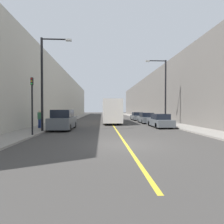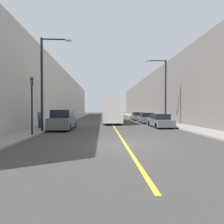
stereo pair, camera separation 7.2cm
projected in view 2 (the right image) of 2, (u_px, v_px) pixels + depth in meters
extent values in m
plane|color=#3F3D3A|center=(125.00, 144.00, 10.08)|extent=(200.00, 200.00, 0.00)
cube|color=gray|center=(74.00, 118.00, 39.62)|extent=(2.73, 72.00, 0.13)
cube|color=gray|center=(142.00, 118.00, 40.45)|extent=(2.73, 72.00, 0.13)
cube|color=#B7B2A3|center=(59.00, 96.00, 39.36)|extent=(4.00, 72.00, 10.07)
cube|color=#66605B|center=(156.00, 97.00, 40.55)|extent=(4.00, 72.00, 9.72)
cube|color=gold|center=(108.00, 118.00, 40.04)|extent=(0.16, 72.00, 0.01)
cube|color=silver|center=(111.00, 111.00, 26.77)|extent=(2.44, 11.67, 3.02)
cube|color=black|center=(113.00, 107.00, 20.96)|extent=(2.07, 0.04, 1.36)
cylinder|color=black|center=(105.00, 121.00, 23.13)|extent=(0.54, 1.00, 1.00)
cylinder|color=black|center=(119.00, 121.00, 23.23)|extent=(0.54, 1.00, 1.00)
cylinder|color=black|center=(104.00, 118.00, 30.35)|extent=(0.54, 1.00, 1.00)
cylinder|color=black|center=(115.00, 118.00, 30.45)|extent=(0.54, 1.00, 1.00)
cube|color=#51565B|center=(63.00, 122.00, 17.43)|extent=(1.98, 4.86, 1.01)
cube|color=black|center=(63.00, 114.00, 17.18)|extent=(1.74, 2.67, 0.76)
cube|color=black|center=(57.00, 122.00, 15.04)|extent=(1.69, 0.04, 0.45)
cylinder|color=black|center=(51.00, 128.00, 15.89)|extent=(0.44, 0.68, 0.68)
cylinder|color=black|center=(68.00, 128.00, 15.98)|extent=(0.44, 0.68, 0.68)
cylinder|color=black|center=(59.00, 125.00, 18.90)|extent=(0.44, 0.68, 0.68)
cylinder|color=black|center=(74.00, 125.00, 18.98)|extent=(0.44, 0.68, 0.68)
cube|color=#51565B|center=(160.00, 122.00, 19.54)|extent=(1.79, 4.55, 0.72)
cube|color=black|center=(160.00, 117.00, 19.30)|extent=(1.57, 2.05, 0.61)
cube|color=black|center=(167.00, 123.00, 17.29)|extent=(1.52, 0.04, 0.32)
cylinder|color=black|center=(157.00, 126.00, 18.10)|extent=(0.39, 0.62, 0.62)
cylinder|color=black|center=(171.00, 126.00, 18.17)|extent=(0.39, 0.62, 0.62)
cylinder|color=black|center=(150.00, 123.00, 20.92)|extent=(0.39, 0.62, 0.62)
cylinder|color=black|center=(162.00, 123.00, 20.99)|extent=(0.39, 0.62, 0.62)
cube|color=#51565B|center=(146.00, 119.00, 25.32)|extent=(1.86, 4.32, 0.72)
cube|color=black|center=(147.00, 115.00, 25.10)|extent=(1.64, 1.94, 0.61)
cube|color=black|center=(150.00, 119.00, 23.19)|extent=(1.58, 0.04, 0.32)
cylinder|color=black|center=(143.00, 122.00, 23.95)|extent=(0.41, 0.62, 0.62)
cylinder|color=black|center=(154.00, 122.00, 24.03)|extent=(0.41, 0.62, 0.62)
cylinder|color=black|center=(139.00, 120.00, 26.62)|extent=(0.41, 0.62, 0.62)
cylinder|color=black|center=(149.00, 120.00, 26.70)|extent=(0.41, 0.62, 0.62)
cube|color=#51565B|center=(137.00, 117.00, 31.89)|extent=(1.88, 4.38, 0.70)
cube|color=black|center=(137.00, 114.00, 31.67)|extent=(1.66, 1.97, 0.59)
cube|color=black|center=(140.00, 117.00, 29.74)|extent=(1.60, 0.04, 0.31)
cylinder|color=black|center=(135.00, 119.00, 30.50)|extent=(0.41, 0.62, 0.62)
cylinder|color=black|center=(143.00, 119.00, 30.58)|extent=(0.41, 0.62, 0.62)
cylinder|color=black|center=(132.00, 118.00, 33.22)|extent=(0.41, 0.62, 0.62)
cylinder|color=black|center=(140.00, 118.00, 33.29)|extent=(0.41, 0.62, 0.62)
cylinder|color=black|center=(42.00, 84.00, 15.29)|extent=(0.20, 0.20, 8.14)
cylinder|color=black|center=(55.00, 39.00, 15.28)|extent=(2.33, 0.12, 0.12)
cube|color=#999993|center=(68.00, 40.00, 15.35)|extent=(0.50, 0.24, 0.16)
cylinder|color=black|center=(166.00, 92.00, 22.02)|extent=(0.20, 0.20, 8.08)
cylinder|color=black|center=(157.00, 61.00, 21.89)|extent=(2.33, 0.12, 0.12)
cube|color=#999993|center=(147.00, 61.00, 21.82)|extent=(0.50, 0.24, 0.16)
cylinder|color=black|center=(32.00, 110.00, 12.91)|extent=(0.12, 0.12, 3.68)
cube|color=black|center=(32.00, 81.00, 12.87)|extent=(0.16, 0.16, 0.55)
cylinder|color=#B21919|center=(31.00, 79.00, 12.78)|extent=(0.11, 0.02, 0.11)
cylinder|color=gold|center=(31.00, 81.00, 12.78)|extent=(0.11, 0.02, 0.11)
cylinder|color=#26E53F|center=(31.00, 84.00, 12.79)|extent=(0.11, 0.02, 0.11)
cylinder|color=navy|center=(39.00, 124.00, 17.71)|extent=(0.18, 0.18, 0.88)
cylinder|color=navy|center=(41.00, 124.00, 17.72)|extent=(0.18, 0.18, 0.88)
cube|color=#336B47|center=(40.00, 116.00, 17.70)|extent=(0.40, 0.22, 0.70)
sphere|color=beige|center=(40.00, 111.00, 17.70)|extent=(0.26, 0.26, 0.26)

